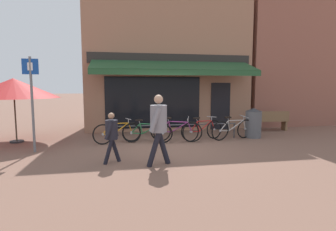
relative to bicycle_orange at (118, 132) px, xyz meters
name	(u,v)px	position (x,y,z in m)	size (l,w,h in m)	color
ground_plane	(170,146)	(1.68, -0.78, -0.37)	(160.00, 160.00, 0.00)	brown
shop_front	(166,61)	(2.34, 3.69, 2.81)	(7.42, 4.46, 6.39)	#9E7056
neighbour_building	(294,56)	(9.61, 4.21, 3.24)	(6.72, 4.00, 7.23)	#8E5647
bike_rack_rail	(175,127)	(2.03, 0.16, 0.12)	(4.67, 0.04, 0.57)	#47494F
bicycle_orange	(118,132)	(0.00, 0.00, 0.00)	(1.64, 0.68, 0.83)	black
bicycle_green	(147,132)	(0.99, -0.15, -0.01)	(1.71, 0.62, 0.80)	black
bicycle_purple	(176,131)	(1.99, -0.19, 0.02)	(1.78, 0.82, 0.90)	black
bicycle_red	(203,130)	(3.01, -0.06, 0.01)	(1.69, 0.76, 0.85)	black
bicycle_silver	(233,129)	(4.13, -0.15, 0.01)	(1.82, 0.58, 0.88)	black
pedestrian_adult	(159,123)	(1.01, -2.78, 0.67)	(0.63, 0.61, 1.74)	black
pedestrian_child	(112,133)	(-0.12, -2.39, 0.40)	(0.44, 0.51, 1.28)	black
litter_bin	(253,123)	(5.05, 0.09, 0.19)	(0.60, 0.60, 1.12)	#515459
parking_sign	(32,95)	(-2.39, -0.85, 1.30)	(0.44, 0.07, 2.76)	slate
cafe_parasol	(14,88)	(-3.43, 0.74, 1.49)	(2.97, 2.97, 2.20)	#4C3D2D
park_bench	(270,120)	(6.53, 1.37, 0.09)	(1.62, 0.53, 0.87)	brown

